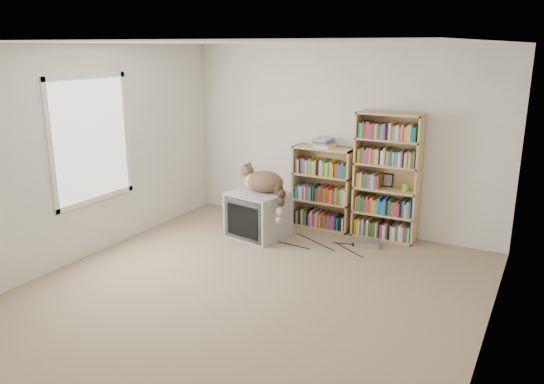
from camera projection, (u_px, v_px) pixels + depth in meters
The scene contains 17 objects.
floor at pixel (246, 296), 5.42m from camera, with size 4.50×5.00×0.01m, color tan.
wall_back at pixel (340, 139), 7.20m from camera, with size 4.50×0.02×2.50m, color silver.
wall_front at pixel (11, 272), 2.97m from camera, with size 4.50×0.02×2.50m, color silver.
wall_left at pixel (78, 155), 6.12m from camera, with size 0.02×5.00×2.50m, color silver.
wall_right at pixel (495, 212), 4.04m from camera, with size 0.02×5.00×2.50m, color silver.
ceiling at pixel (242, 42), 4.75m from camera, with size 4.50×5.00×0.02m, color white.
window at pixel (91, 140), 6.25m from camera, with size 0.02×1.22×1.52m, color white.
crt_tv at pixel (259, 214), 7.06m from camera, with size 0.80×0.74×0.60m.
cat at pixel (266, 185), 6.92m from camera, with size 0.79×0.56×0.62m.
bookcase_tall at pixel (387, 180), 6.87m from camera, with size 0.83×0.30×1.66m.
bookcase_short at pixel (323, 191), 7.35m from camera, with size 0.83×0.30×1.14m.
book_stack at pixel (324, 143), 7.17m from camera, with size 0.22×0.29×0.13m, color red.
green_mug at pixel (406, 187), 6.75m from camera, with size 0.09×0.09×0.10m, color #73B934.
framed_print at pixel (388, 180), 6.95m from camera, with size 0.13×0.01×0.18m, color black.
dvd_player at pixel (367, 243), 6.76m from camera, with size 0.31×0.22×0.07m, color #9E9DA2.
wall_outlet at pixel (186, 193), 8.01m from camera, with size 0.01×0.08×0.13m, color silver.
floor_cables at pixel (316, 244), 6.82m from camera, with size 1.20×0.70×0.01m, color black, non-canonical shape.
Camera 1 is at (2.60, -4.20, 2.48)m, focal length 35.00 mm.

